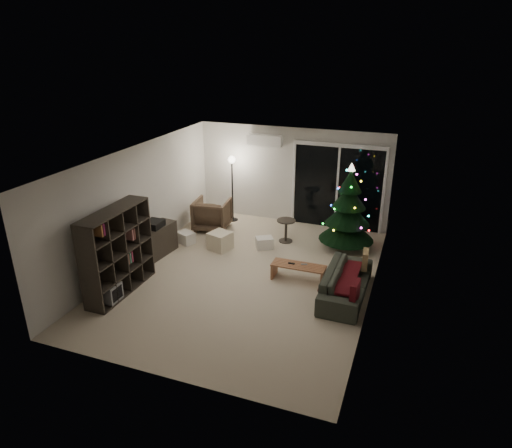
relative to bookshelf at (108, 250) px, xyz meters
The scene contains 18 objects.
room 3.96m from the bookshelf, 46.89° to the left, with size 6.50×7.51×2.60m.
bookshelf is the anchor object (origin of this frame).
media_cabinet 1.66m from the bookshelf, 90.00° to the left, with size 0.41×1.10×0.69m, color black.
stereo 1.59m from the bookshelf, 90.00° to the left, with size 0.35×0.41×0.15m, color black.
armchair 3.49m from the bookshelf, 81.28° to the left, with size 0.85×0.87×0.80m, color #3D2E26.
ottoman 2.75m from the bookshelf, 63.10° to the left, with size 0.45×0.45×0.41m, color beige.
cardboard_box_a 2.53m from the bookshelf, 82.79° to the left, with size 0.39×0.29×0.28m, color white.
cardboard_box_b 3.59m from the bookshelf, 52.25° to the left, with size 0.38×0.29×0.27m, color white.
side_table 4.21m from the bookshelf, 52.96° to the left, with size 0.44×0.44×0.55m, color black.
floor_lamp 4.24m from the bookshelf, 79.48° to the left, with size 0.27×0.27×1.69m, color black.
sofa 4.53m from the bookshelf, 17.02° to the left, with size 1.89×0.74×0.55m, color black.
sofa_throw 4.42m from the bookshelf, 17.40° to the left, with size 0.59×1.36×0.05m, color #411214.
cushion_a 4.97m from the bookshelf, 23.37° to the left, with size 0.11×0.36×0.36m, color #9E8257.
cushion_b 4.61m from the bookshelf, ahead, with size 0.11×0.36×0.36m, color #411214.
coffee_table 3.72m from the bookshelf, 25.62° to the left, with size 1.08×0.38×0.34m, color #A9633E, non-canonical shape.
remote_a 3.56m from the bookshelf, 26.68° to the left, with size 0.14×0.04×0.02m, color black.
remote_b 3.80m from the bookshelf, 25.65° to the left, with size 0.13×0.04×0.02m, color slate.
christmas_tree 5.23m from the bookshelf, 41.18° to the left, with size 1.26×1.26×2.04m, color black.
Camera 1 is at (3.06, -7.74, 4.55)m, focal length 32.00 mm.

